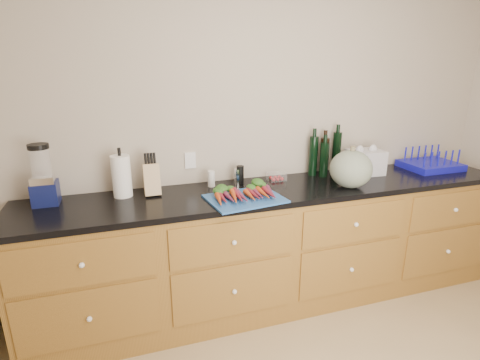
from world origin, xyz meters
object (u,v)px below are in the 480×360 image
object	(u,v)px
knife_block	(152,179)
paper_towel	(122,176)
squash	(351,169)
dish_rack	(430,164)
cutting_board	(245,199)
carrots	(243,193)
tomato_box	(276,177)
blender_appliance	(43,178)

from	to	relation	value
knife_block	paper_towel	bearing A→B (deg)	174.13
paper_towel	squash	bearing A→B (deg)	-10.95
dish_rack	cutting_board	bearing A→B (deg)	-172.25
carrots	paper_towel	distance (m)	0.82
tomato_box	dish_rack	world-z (taller)	dish_rack
paper_towel	tomato_box	world-z (taller)	paper_towel
carrots	paper_towel	size ratio (longest dim) A/B	1.42
tomato_box	dish_rack	xyz separation A→B (m)	(1.39, -0.09, 0.01)
tomato_box	blender_appliance	bearing A→B (deg)	-179.57
squash	dish_rack	distance (m)	0.98
cutting_board	knife_block	bearing A→B (deg)	152.37
squash	blender_appliance	bearing A→B (deg)	171.58
cutting_board	squash	xyz separation A→B (m)	(0.81, 0.01, 0.13)
cutting_board	squash	world-z (taller)	squash
squash	paper_towel	xyz separation A→B (m)	(-1.58, 0.31, 0.01)
carrots	squash	world-z (taller)	squash
tomato_box	cutting_board	bearing A→B (deg)	-138.14
squash	blender_appliance	world-z (taller)	blender_appliance
dish_rack	knife_block	bearing A→B (deg)	178.53
carrots	knife_block	distance (m)	0.63
dish_rack	carrots	bearing A→B (deg)	-173.49
knife_block	tomato_box	distance (m)	0.95
blender_appliance	knife_block	world-z (taller)	blender_appliance
carrots	paper_towel	world-z (taller)	paper_towel
squash	knife_block	distance (m)	1.41
tomato_box	paper_towel	bearing A→B (deg)	-179.50
carrots	dish_rack	bearing A→B (deg)	6.51
carrots	knife_block	size ratio (longest dim) A/B	1.88
cutting_board	squash	bearing A→B (deg)	1.00
knife_block	dish_rack	bearing A→B (deg)	-1.47
squash	dish_rack	world-z (taller)	squash
squash	knife_block	bearing A→B (deg)	168.34
squash	paper_towel	world-z (taller)	paper_towel
cutting_board	carrots	world-z (taller)	carrots
paper_towel	knife_block	distance (m)	0.20
cutting_board	tomato_box	bearing A→B (deg)	41.86
blender_appliance	tomato_box	xyz separation A→B (m)	(1.61, 0.01, -0.14)
cutting_board	dish_rack	xyz separation A→B (m)	(1.76, 0.24, 0.04)
cutting_board	dish_rack	distance (m)	1.78
dish_rack	tomato_box	bearing A→B (deg)	176.31
knife_block	tomato_box	world-z (taller)	knife_block
carrots	dish_rack	world-z (taller)	dish_rack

